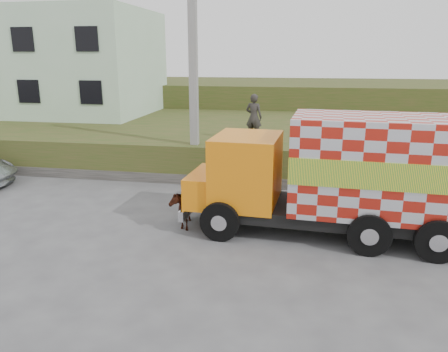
% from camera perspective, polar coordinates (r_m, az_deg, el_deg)
% --- Properties ---
extents(ground, '(120.00, 120.00, 0.00)m').
position_cam_1_polar(ground, '(13.34, -4.35, -6.19)').
color(ground, '#474749').
rests_on(ground, ground).
extents(embankment, '(40.00, 12.00, 1.50)m').
position_cam_1_polar(embankment, '(22.60, 1.99, 4.85)').
color(embankment, '#304717').
rests_on(embankment, ground).
extents(embankment_far, '(40.00, 12.00, 3.00)m').
position_cam_1_polar(embankment_far, '(34.30, 4.97, 9.71)').
color(embankment_far, '#304717').
rests_on(embankment_far, ground).
extents(retaining_strip, '(16.00, 0.50, 0.40)m').
position_cam_1_polar(retaining_strip, '(17.64, -7.24, -0.15)').
color(retaining_strip, '#595651').
rests_on(retaining_strip, ground).
extents(building, '(10.00, 8.00, 6.00)m').
position_cam_1_polar(building, '(28.74, -19.90, 13.76)').
color(building, '#B4D3B4').
rests_on(building, embankment).
extents(utility_pole, '(1.20, 0.30, 8.00)m').
position_cam_1_polar(utility_pole, '(17.13, -4.00, 12.63)').
color(utility_pole, gray).
rests_on(utility_pole, ground).
extents(cargo_truck, '(7.73, 3.03, 3.39)m').
position_cam_1_polar(cargo_truck, '(12.38, 14.75, 0.12)').
color(cargo_truck, black).
rests_on(cargo_truck, ground).
extents(cow, '(0.94, 1.51, 1.19)m').
position_cam_1_polar(cow, '(13.05, -5.61, -3.94)').
color(cow, '#341C0D').
rests_on(cow, ground).
extents(pedestrian, '(0.79, 0.61, 1.91)m').
position_cam_1_polar(pedestrian, '(18.21, 3.91, 7.68)').
color(pedestrian, '#282724').
rests_on(pedestrian, embankment).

